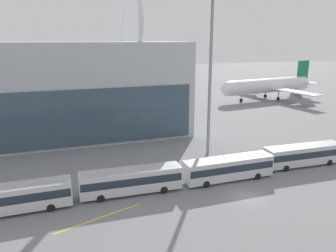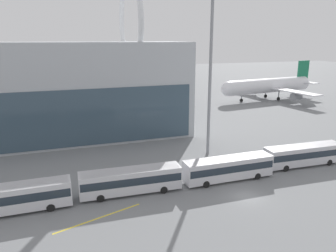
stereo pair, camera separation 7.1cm
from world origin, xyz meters
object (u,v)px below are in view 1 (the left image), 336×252
object	(u,v)px
shuttle_bus_0	(12,197)
floodlight_mast	(211,38)
airliner_parked_remote	(271,86)
shuttle_bus_1	(131,180)
shuttle_bus_2	(228,167)
airliner_at_gate_far	(131,95)
shuttle_bus_3	(304,154)

from	to	relation	value
shuttle_bus_0	floodlight_mast	bearing A→B (deg)	19.59
airliner_parked_remote	shuttle_bus_1	size ratio (longest dim) A/B	2.89
shuttle_bus_2	floodlight_mast	distance (m)	21.66
airliner_at_gate_far	shuttle_bus_2	xyz separation A→B (m)	(3.29, -47.83, -3.24)
floodlight_mast	airliner_at_gate_far	bearing A→B (deg)	98.74
shuttle_bus_0	shuttle_bus_1	world-z (taller)	same
shuttle_bus_2	floodlight_mast	bearing A→B (deg)	78.44
airliner_parked_remote	shuttle_bus_1	bearing A→B (deg)	34.56
shuttle_bus_3	shuttle_bus_0	bearing A→B (deg)	-176.82
airliner_at_gate_far	airliner_parked_remote	world-z (taller)	airliner_at_gate_far
shuttle_bus_0	shuttle_bus_2	bearing A→B (deg)	-0.72
airliner_parked_remote	shuttle_bus_0	size ratio (longest dim) A/B	2.91
shuttle_bus_0	shuttle_bus_3	world-z (taller)	same
shuttle_bus_1	shuttle_bus_3	distance (m)	28.82
shuttle_bus_0	airliner_at_gate_far	bearing A→B (deg)	61.48
shuttle_bus_0	airliner_parked_remote	bearing A→B (deg)	35.32
airliner_at_gate_far	floodlight_mast	size ratio (longest dim) A/B	1.51
airliner_parked_remote	shuttle_bus_3	distance (m)	62.89
airliner_at_gate_far	shuttle_bus_2	world-z (taller)	airliner_at_gate_far
shuttle_bus_1	shuttle_bus_2	distance (m)	14.41
shuttle_bus_1	floodlight_mast	bearing A→B (deg)	35.74
shuttle_bus_0	shuttle_bus_1	size ratio (longest dim) A/B	0.99
shuttle_bus_0	floodlight_mast	xyz separation A→B (m)	(31.11, 11.28, 18.23)
airliner_parked_remote	airliner_at_gate_far	bearing A→B (deg)	0.91
airliner_at_gate_far	shuttle_bus_0	bearing A→B (deg)	-35.24
shuttle_bus_1	shuttle_bus_3	bearing A→B (deg)	3.48
shuttle_bus_1	shuttle_bus_2	xyz separation A→B (m)	(14.41, -0.48, 0.00)
airliner_parked_remote	shuttle_bus_2	bearing A→B (deg)	42.42
airliner_parked_remote	shuttle_bus_1	world-z (taller)	airliner_parked_remote
airliner_parked_remote	floodlight_mast	xyz separation A→B (m)	(-44.82, -43.20, 15.52)
shuttle_bus_2	floodlight_mast	xyz separation A→B (m)	(2.30, 11.47, 18.23)
airliner_at_gate_far	shuttle_bus_3	world-z (taller)	airliner_at_gate_far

